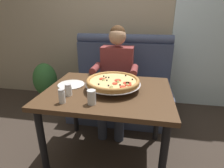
{
  "coord_description": "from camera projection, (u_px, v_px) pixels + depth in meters",
  "views": [
    {
      "loc": [
        0.31,
        -1.46,
        1.4
      ],
      "look_at": [
        0.02,
        0.08,
        0.78
      ],
      "focal_mm": 28.78,
      "sensor_mm": 36.0,
      "label": 1
    }
  ],
  "objects": [
    {
      "name": "diner_main",
      "position": [
        116.0,
        73.0,
        2.23
      ],
      "size": [
        0.54,
        0.64,
        1.27
      ],
      "color": "#2D3342",
      "rests_on": "ground_plane"
    },
    {
      "name": "pizza",
      "position": [
        113.0,
        82.0,
        1.61
      ],
      "size": [
        0.5,
        0.5,
        0.11
      ],
      "color": "silver",
      "rests_on": "dining_table"
    },
    {
      "name": "ground_plane",
      "position": [
        109.0,
        155.0,
        1.9
      ],
      "size": [
        16.0,
        16.0,
        0.0
      ],
      "primitive_type": "plane",
      "color": "#382D26"
    },
    {
      "name": "window_panel",
      "position": [
        216.0,
        14.0,
        2.47
      ],
      "size": [
        1.1,
        0.02,
        2.8
      ],
      "primitive_type": "cube",
      "color": "white",
      "rests_on": "ground_plane"
    },
    {
      "name": "potted_plant",
      "position": [
        46.0,
        83.0,
        2.82
      ],
      "size": [
        0.36,
        0.36,
        0.7
      ],
      "color": "brown",
      "rests_on": "ground_plane"
    },
    {
      "name": "dining_table",
      "position": [
        108.0,
        100.0,
        1.66
      ],
      "size": [
        1.13,
        0.87,
        0.75
      ],
      "color": "#4C331E",
      "rests_on": "ground_plane"
    },
    {
      "name": "drinking_glass",
      "position": [
        92.0,
        98.0,
        1.36
      ],
      "size": [
        0.07,
        0.07,
        0.11
      ],
      "color": "silver",
      "rests_on": "dining_table"
    },
    {
      "name": "booth_bench",
      "position": [
        121.0,
        88.0,
        2.59
      ],
      "size": [
        1.38,
        0.78,
        1.13
      ],
      "color": "#424C6B",
      "rests_on": "ground_plane"
    },
    {
      "name": "patio_chair",
      "position": [
        196.0,
        63.0,
        3.44
      ],
      "size": [
        0.4,
        0.4,
        0.86
      ],
      "color": "black",
      "rests_on": "ground_plane"
    },
    {
      "name": "shaker_pepper_flakes",
      "position": [
        68.0,
        91.0,
        1.51
      ],
      "size": [
        0.06,
        0.06,
        0.1
      ],
      "color": "white",
      "rests_on": "dining_table"
    },
    {
      "name": "plate_near_left",
      "position": [
        71.0,
        84.0,
        1.75
      ],
      "size": [
        0.26,
        0.26,
        0.02
      ],
      "color": "white",
      "rests_on": "dining_table"
    },
    {
      "name": "back_wall_with_window",
      "position": [
        127.0,
        14.0,
        2.74
      ],
      "size": [
        6.0,
        0.12,
        2.8
      ],
      "primitive_type": "cube",
      "color": "tan",
      "rests_on": "ground_plane"
    },
    {
      "name": "shaker_oregano",
      "position": [
        62.0,
        97.0,
        1.38
      ],
      "size": [
        0.05,
        0.05,
        0.11
      ],
      "color": "white",
      "rests_on": "dining_table"
    }
  ]
}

